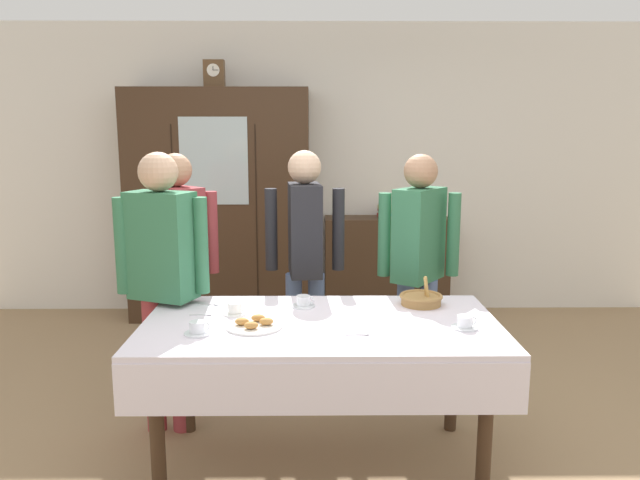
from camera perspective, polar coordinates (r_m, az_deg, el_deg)
name	(u,v)px	position (r m, az deg, el deg)	size (l,w,h in m)	color
ground_plane	(320,442)	(3.63, 0.03, -18.35)	(12.00, 12.00, 0.00)	#997A56
back_wall	(318,170)	(5.85, -0.22, 6.53)	(6.40, 0.10, 2.70)	silver
dining_table	(321,343)	(3.14, 0.07, -9.61)	(1.81, 0.98, 0.78)	#3D2819
wall_cabinet	(219,206)	(5.65, -9.39, 3.17)	(1.64, 0.46, 2.09)	#3D2819
mantel_clock	(214,74)	(5.63, -9.85, 15.04)	(0.18, 0.11, 0.24)	brown
bookshelf_low	(386,266)	(5.77, 6.19, -2.47)	(1.15, 0.35, 0.93)	#3D2819
book_stack	(387,212)	(5.68, 6.29, 2.63)	(0.18, 0.23, 0.11)	#99332D
tea_cup_far_left	(235,309)	(3.28, -7.93, -6.44)	(0.13, 0.13, 0.06)	white
tea_cup_mid_left	(198,329)	(3.01, -11.35, -8.14)	(0.13, 0.13, 0.06)	white
tea_cup_back_edge	(303,302)	(3.38, -1.55, -5.79)	(0.13, 0.13, 0.06)	white
tea_cup_front_edge	(465,323)	(3.11, 13.38, -7.52)	(0.13, 0.13, 0.06)	white
bread_basket	(421,299)	(3.46, 9.43, -5.43)	(0.24, 0.24, 0.16)	#9E7542
pastry_plate	(254,324)	(3.07, -6.16, -7.85)	(0.28, 0.28, 0.05)	white
spoon_back_edge	(361,334)	(2.95, 3.87, -8.79)	(0.12, 0.02, 0.01)	silver
spoon_far_right	(204,315)	(3.29, -10.75, -6.88)	(0.12, 0.02, 0.01)	silver
spoon_far_left	(211,305)	(3.47, -10.10, -5.96)	(0.12, 0.02, 0.01)	silver
person_behind_table_right	(418,253)	(3.94, 9.17, -1.19)	(0.52, 0.41, 1.59)	slate
person_near_right_end	(179,250)	(4.07, -13.07, -0.95)	(0.52, 0.40, 1.59)	slate
person_by_cabinet	(305,247)	(4.01, -1.42, -0.67)	(0.52, 0.38, 1.61)	slate
person_beside_shelf	(163,266)	(3.53, -14.49, -2.39)	(0.52, 0.32, 1.62)	#933338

